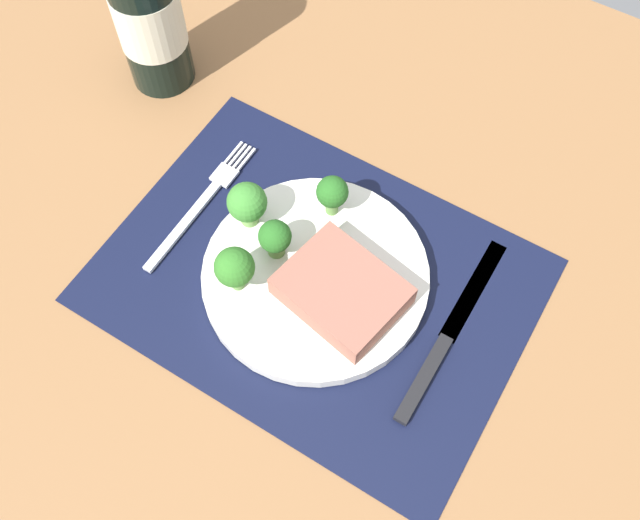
{
  "coord_description": "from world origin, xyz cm",
  "views": [
    {
      "loc": [
        17.76,
        -28.28,
        66.71
      ],
      "look_at": [
        -0.36,
        1.49,
        1.9
      ],
      "focal_mm": 39.66,
      "sensor_mm": 36.0,
      "label": 1
    }
  ],
  "objects_px": {
    "knife": "(444,342)",
    "plate": "(315,276)",
    "steak": "(342,291)",
    "fork": "(202,203)",
    "wine_bottle": "(146,7)"
  },
  "relations": [
    {
      "from": "steak",
      "to": "fork",
      "type": "xyz_separation_m",
      "value": [
        -0.19,
        0.02,
        -0.03
      ]
    },
    {
      "from": "wine_bottle",
      "to": "fork",
      "type": "bearing_deg",
      "value": -40.76
    },
    {
      "from": "plate",
      "to": "wine_bottle",
      "type": "height_order",
      "value": "wine_bottle"
    },
    {
      "from": "knife",
      "to": "steak",
      "type": "bearing_deg",
      "value": -171.56
    },
    {
      "from": "knife",
      "to": "plate",
      "type": "bearing_deg",
      "value": -177.37
    },
    {
      "from": "steak",
      "to": "knife",
      "type": "relative_size",
      "value": 0.51
    },
    {
      "from": "fork",
      "to": "knife",
      "type": "bearing_deg",
      "value": -1.75
    },
    {
      "from": "wine_bottle",
      "to": "plate",
      "type": "bearing_deg",
      "value": -25.27
    },
    {
      "from": "plate",
      "to": "steak",
      "type": "xyz_separation_m",
      "value": [
        0.04,
        -0.01,
        0.02
      ]
    },
    {
      "from": "steak",
      "to": "fork",
      "type": "distance_m",
      "value": 0.2
    },
    {
      "from": "knife",
      "to": "wine_bottle",
      "type": "relative_size",
      "value": 0.75
    },
    {
      "from": "steak",
      "to": "knife",
      "type": "bearing_deg",
      "value": 7.87
    },
    {
      "from": "plate",
      "to": "wine_bottle",
      "type": "bearing_deg",
      "value": 154.73
    },
    {
      "from": "steak",
      "to": "knife",
      "type": "distance_m",
      "value": 0.11
    },
    {
      "from": "steak",
      "to": "knife",
      "type": "xyz_separation_m",
      "value": [
        0.11,
        0.02,
        -0.03
      ]
    }
  ]
}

